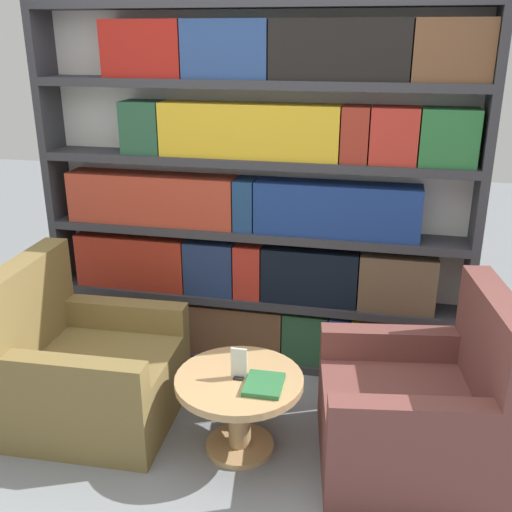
# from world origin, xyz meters

# --- Properties ---
(ground_plane) EXTENTS (14.00, 14.00, 0.00)m
(ground_plane) POSITION_xyz_m (0.00, 0.00, 0.00)
(ground_plane) COLOR gray
(bookshelf) EXTENTS (2.66, 0.30, 2.23)m
(bookshelf) POSITION_xyz_m (0.03, 1.28, 1.07)
(bookshelf) COLOR silver
(bookshelf) RESTS_ON ground_plane
(armchair_left) EXTENTS (0.89, 0.84, 0.92)m
(armchair_left) POSITION_xyz_m (-0.76, 0.42, 0.30)
(armchair_left) COLOR olive
(armchair_left) RESTS_ON ground_plane
(armchair_right) EXTENTS (0.97, 0.93, 0.92)m
(armchair_right) POSITION_xyz_m (1.03, 0.43, 0.30)
(armchair_right) COLOR brown
(armchair_right) RESTS_ON ground_plane
(coffee_table) EXTENTS (0.65, 0.65, 0.43)m
(coffee_table) POSITION_xyz_m (0.14, 0.33, 0.31)
(coffee_table) COLOR tan
(coffee_table) RESTS_ON ground_plane
(table_sign) EXTENTS (0.08, 0.06, 0.16)m
(table_sign) POSITION_xyz_m (0.14, 0.33, 0.50)
(table_sign) COLOR black
(table_sign) RESTS_ON coffee_table
(stray_book) EXTENTS (0.19, 0.22, 0.02)m
(stray_book) POSITION_xyz_m (0.27, 0.28, 0.44)
(stray_book) COLOR #2D703D
(stray_book) RESTS_ON coffee_table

